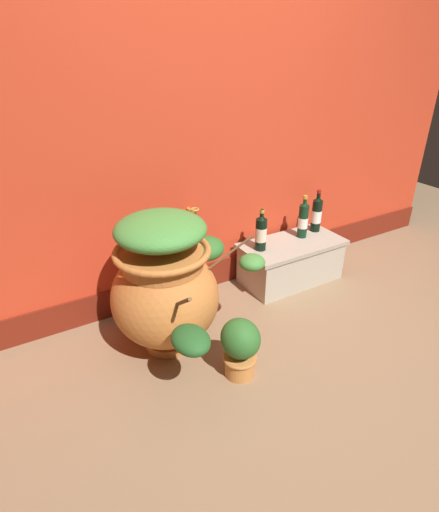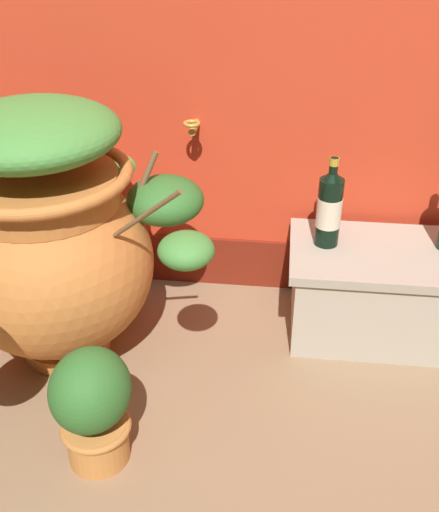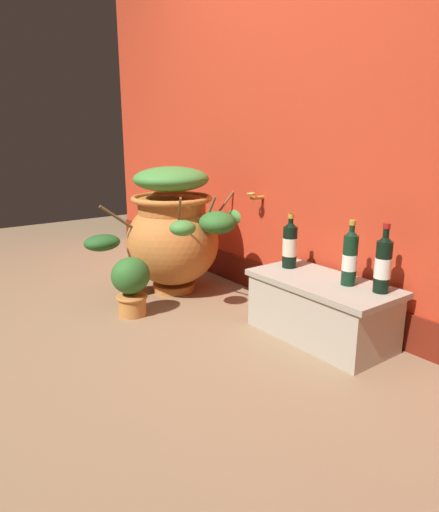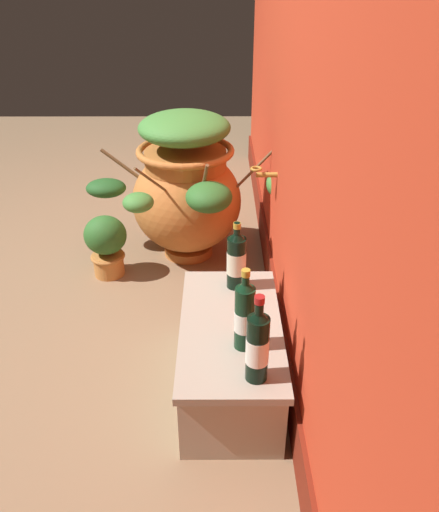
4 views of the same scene
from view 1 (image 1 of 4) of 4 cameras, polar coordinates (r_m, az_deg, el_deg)
ground_plane at (r=2.36m, az=12.95°, el=-16.13°), size 7.00×7.00×0.00m
back_wall at (r=2.70m, az=-2.18°, el=21.01°), size 4.40×0.33×2.60m
terracotta_urn at (r=2.30m, az=-7.51°, el=-3.82°), size 0.82×1.21×0.83m
stone_ledge at (r=3.08m, az=9.93°, el=-0.51°), size 0.76×0.39×0.31m
wine_bottle_left at (r=3.06m, az=11.61°, el=5.08°), size 0.07×0.07×0.32m
wine_bottle_middle at (r=2.82m, az=5.82°, el=3.37°), size 0.08×0.08×0.30m
wine_bottle_right at (r=3.18m, az=13.41°, el=5.81°), size 0.08×0.08×0.33m
potted_shrub at (r=2.20m, az=2.92°, el=-12.42°), size 0.21×0.23×0.35m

